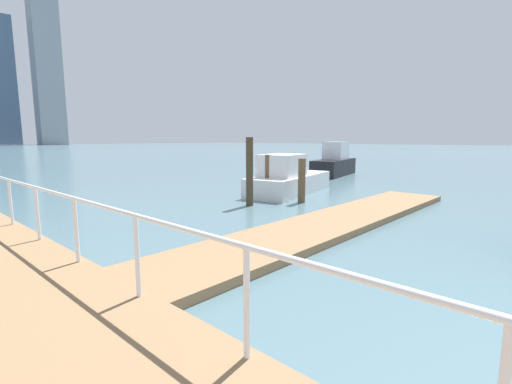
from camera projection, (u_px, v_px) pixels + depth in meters
The scene contains 9 objects.
ground_plane at pixel (47, 193), 15.99m from camera, with size 300.00×300.00×0.00m, color slate.
floating_dock at pixel (330, 224), 9.75m from camera, with size 13.12×2.00×0.18m, color #93704C.
boardwalk_railing at pixel (53, 203), 6.33m from camera, with size 0.06×24.82×1.08m.
dock_piling_0 at pixel (302, 181), 13.41m from camera, with size 0.28×0.28×1.66m, color brown.
dock_piling_1 at pixel (268, 176), 14.51m from camera, with size 0.30×0.30×1.75m, color brown.
dock_piling_2 at pixel (250, 172), 12.72m from camera, with size 0.26×0.26×2.44m, color #473826.
moored_boat_0 at pixel (334, 163), 23.53m from camera, with size 5.08×2.58×2.19m.
moored_boat_1 at pixel (288, 179), 15.74m from camera, with size 5.54×2.92×1.74m.
skyline_tower_5 at pixel (46, 58), 140.67m from camera, with size 9.49×9.57×68.02m, color #8C939E.
Camera 1 is at (-5.31, 2.40, 2.38)m, focal length 25.08 mm.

